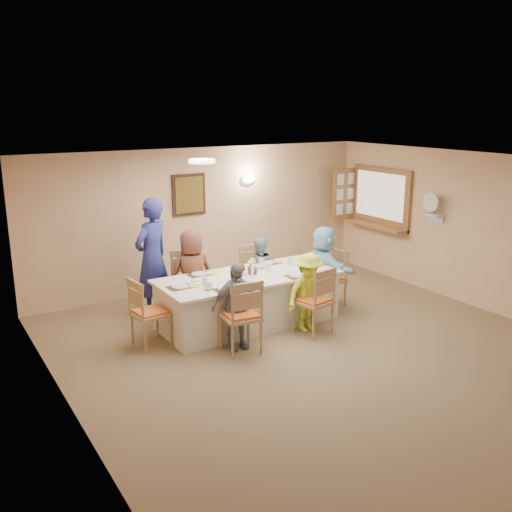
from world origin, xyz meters
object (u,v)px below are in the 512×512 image
diner_right_end (324,267)px  dining_table (248,300)px  desk_fan (432,206)px  chair_back_right (255,275)px  chair_front_right (313,300)px  condiment_ketchup (243,269)px  diner_back_right (259,271)px  diner_front_left (236,306)px  diner_front_right (308,292)px  serving_hatch (381,198)px  chair_front_left (241,315)px  chair_left_end (151,312)px  caregiver (152,257)px  chair_back_left (189,284)px  diner_back_left (192,274)px  chair_right_end (330,278)px

diner_right_end → dining_table: bearing=95.3°
desk_fan → chair_back_right: 3.24m
chair_front_right → condiment_ketchup: (-0.69, 0.80, 0.37)m
diner_back_right → diner_front_left: diner_front_left is taller
chair_back_right → diner_front_right: (-0.00, -1.48, 0.11)m
diner_right_end → diner_back_right: bearing=55.6°
dining_table → diner_front_left: (-0.60, -0.68, 0.22)m
serving_hatch → chair_front_right: size_ratio=1.49×
chair_front_left → serving_hatch: bearing=-149.9°
chair_back_right → chair_front_right: chair_front_right is taller
chair_front_left → diner_front_left: 0.15m
serving_hatch → chair_left_end: (-5.07, -0.97, -1.01)m
serving_hatch → dining_table: size_ratio=0.55×
chair_left_end → dining_table: bearing=-96.6°
chair_back_right → diner_front_left: diner_front_left is taller
chair_front_right → diner_front_left: diner_front_left is taller
condiment_ketchup → diner_front_left: bearing=-126.7°
diner_front_left → diner_front_right: (1.20, -0.00, -0.02)m
chair_back_right → diner_front_left: size_ratio=0.79×
chair_left_end → caregiver: 1.33m
chair_back_left → diner_back_right: diner_back_right is taller
diner_back_right → diner_right_end: size_ratio=0.84×
diner_back_left → desk_fan: bearing=172.4°
serving_hatch → diner_front_right: size_ratio=1.28×
chair_front_right → diner_front_right: 0.14m
chair_right_end → diner_right_end: size_ratio=0.69×
diner_right_end → desk_fan: bearing=-95.6°
condiment_ketchup → dining_table: bearing=0.5°
diner_back_left → diner_back_right: bearing=-172.8°
chair_left_end → condiment_ketchup: condiment_ketchup is taller
diner_right_end → chair_front_right: bearing=139.6°
diner_back_left → condiment_ketchup: bearing=133.8°
desk_fan → chair_front_right: (-2.81, -0.42, -1.05)m
dining_table → diner_front_right: (0.60, -0.68, 0.20)m
chair_back_left → desk_fan: bearing=-8.8°
chair_front_left → diner_back_left: size_ratio=0.74×
diner_front_right → diner_front_left: bearing=172.8°
serving_hatch → diner_right_end: serving_hatch is taller
serving_hatch → desk_fan: 1.36m
diner_front_right → diner_right_end: (0.82, 0.68, 0.09)m
chair_front_right → condiment_ketchup: 1.12m
chair_back_left → chair_front_left: 1.60m
chair_right_end → caregiver: size_ratio=0.50×
serving_hatch → chair_right_end: 2.43m
chair_right_end → diner_right_end: (-0.13, 0.00, 0.21)m
diner_back_right → desk_fan: bearing=150.4°
diner_back_right → diner_right_end: bearing=131.4°
chair_back_right → condiment_ketchup: condiment_ketchup is taller
diner_back_right → condiment_ketchup: bearing=35.5°
diner_front_right → diner_back_right: bearing=82.8°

